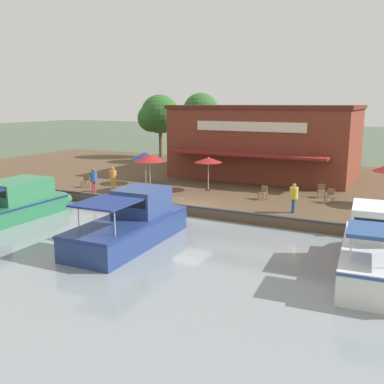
{
  "coord_description": "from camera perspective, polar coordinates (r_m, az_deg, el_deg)",
  "views": [
    {
      "loc": [
        21.29,
        11.14,
        6.5
      ],
      "look_at": [
        -1.0,
        -0.15,
        1.3
      ],
      "focal_mm": 40.0,
      "sensor_mm": 36.0,
      "label": 1
    }
  ],
  "objects": [
    {
      "name": "motorboat_second_along",
      "position": [
        26.44,
        -22.72,
        -1.51
      ],
      "size": [
        8.89,
        3.1,
        2.12
      ],
      "color": "#287047",
      "rests_on": "river_water"
    },
    {
      "name": "tree_behind_restaurant",
      "position": [
        47.51,
        -4.58,
        10.16
      ],
      "size": [
        4.44,
        4.22,
        6.84
      ],
      "color": "brown",
      "rests_on": "quay_deck"
    },
    {
      "name": "cafe_chair_under_first_umbrella",
      "position": [
        28.44,
        16.87,
        0.25
      ],
      "size": [
        0.5,
        0.5,
        0.85
      ],
      "color": "brown",
      "rests_on": "quay_deck"
    },
    {
      "name": "cafe_chair_beside_entrance",
      "position": [
        31.47,
        -13.99,
        1.48
      ],
      "size": [
        0.54,
        0.54,
        0.85
      ],
      "color": "brown",
      "rests_on": "quay_deck"
    },
    {
      "name": "mooring_post",
      "position": [
        22.39,
        21.15,
        -3.07
      ],
      "size": [
        0.22,
        0.22,
        0.93
      ],
      "color": "#473323",
      "rests_on": "quay_deck"
    },
    {
      "name": "patio_umbrella_near_quay_edge",
      "position": [
        31.82,
        -6.25,
        4.83
      ],
      "size": [
        2.15,
        2.15,
        2.41
      ],
      "color": "#B7B7B7",
      "rests_on": "quay_deck"
    },
    {
      "name": "quay_deck",
      "position": [
        34.72,
        7.7,
        1.36
      ],
      "size": [
        22.0,
        56.0,
        0.6
      ],
      "primitive_type": "cube",
      "color": "brown",
      "rests_on": "ground"
    },
    {
      "name": "person_mid_patio",
      "position": [
        29.4,
        -10.49,
        2.08
      ],
      "size": [
        0.48,
        0.48,
        1.69
      ],
      "color": "gold",
      "rests_on": "quay_deck"
    },
    {
      "name": "motorboat_fourth_along",
      "position": [
        18.34,
        23.2,
        -6.83
      ],
      "size": [
        7.66,
        2.88,
        2.49
      ],
      "color": "white",
      "rests_on": "river_water"
    },
    {
      "name": "person_near_entrance",
      "position": [
        29.03,
        -12.99,
        1.85
      ],
      "size": [
        0.48,
        0.48,
        1.68
      ],
      "color": "#B23338",
      "rests_on": "quay_deck"
    },
    {
      "name": "ground_plane",
      "position": [
        24.9,
        -0.74,
        -3.38
      ],
      "size": [
        220.0,
        220.0,
        0.0
      ],
      "primitive_type": "plane",
      "color": "#4C5B47"
    },
    {
      "name": "cafe_chair_mid_patio",
      "position": [
        27.05,
        9.51,
        0.03
      ],
      "size": [
        0.54,
        0.54,
        0.85
      ],
      "color": "brown",
      "rests_on": "quay_deck"
    },
    {
      "name": "patio_umbrella_far_corner",
      "position": [
        29.02,
        -5.67,
        4.58
      ],
      "size": [
        2.14,
        2.14,
        2.59
      ],
      "color": "#B7B7B7",
      "rests_on": "quay_deck"
    },
    {
      "name": "person_at_quay_edge",
      "position": [
        23.94,
        13.42,
        -0.33
      ],
      "size": [
        0.46,
        0.46,
        1.64
      ],
      "color": "#2D5193",
      "rests_on": "quay_deck"
    },
    {
      "name": "cafe_chair_facing_river",
      "position": [
        27.1,
        17.92,
        -0.37
      ],
      "size": [
        0.51,
        0.51,
        0.85
      ],
      "color": "brown",
      "rests_on": "quay_deck"
    },
    {
      "name": "quay_edge_fender",
      "position": [
        24.82,
        -0.64,
        -1.88
      ],
      "size": [
        0.2,
        50.4,
        0.1
      ],
      "primitive_type": "cube",
      "color": "#2D2D33",
      "rests_on": "quay_deck"
    },
    {
      "name": "tree_downstream_bank",
      "position": [
        43.4,
        0.91,
        10.58
      ],
      "size": [
        3.77,
        3.59,
        6.92
      ],
      "color": "brown",
      "rests_on": "quay_deck"
    },
    {
      "name": "motorboat_nearest_quay",
      "position": [
        20.76,
        -7.19,
        -3.94
      ],
      "size": [
        8.21,
        2.89,
        2.41
      ],
      "color": "navy",
      "rests_on": "river_water"
    },
    {
      "name": "waterfront_restaurant",
      "position": [
        36.36,
        10.02,
        6.81
      ],
      "size": [
        11.18,
        14.27,
        5.75
      ],
      "color": "brown",
      "rests_on": "quay_deck"
    },
    {
      "name": "patio_umbrella_by_entrance",
      "position": [
        29.22,
        2.21,
        4.28
      ],
      "size": [
        1.88,
        1.88,
        2.32
      ],
      "color": "#B7B7B7",
      "rests_on": "quay_deck"
    }
  ]
}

